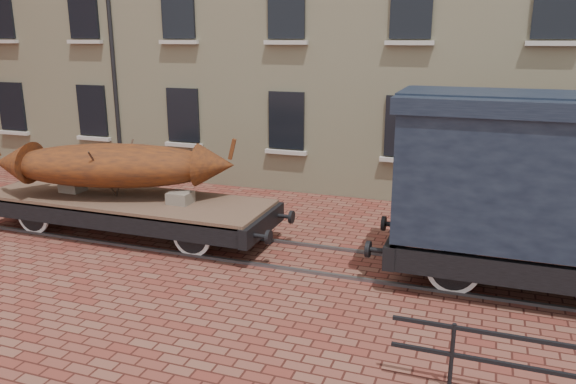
% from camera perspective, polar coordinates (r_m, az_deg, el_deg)
% --- Properties ---
extents(ground, '(90.00, 90.00, 0.00)m').
position_cam_1_polar(ground, '(12.09, 3.02, -6.92)').
color(ground, maroon).
extents(rail_track, '(30.00, 1.52, 0.06)m').
position_cam_1_polar(rail_track, '(12.08, 3.02, -6.78)').
color(rail_track, '#59595E').
rests_on(rail_track, ground).
extents(flatcar_wagon, '(7.95, 2.16, 1.20)m').
position_cam_1_polar(flatcar_wagon, '(13.89, -16.16, -1.25)').
color(flatcar_wagon, brown).
rests_on(flatcar_wagon, ground).
extents(iron_boat, '(5.76, 2.99, 1.43)m').
position_cam_1_polar(iron_boat, '(13.81, -17.30, 2.61)').
color(iron_boat, maroon).
rests_on(iron_boat, flatcar_wagon).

